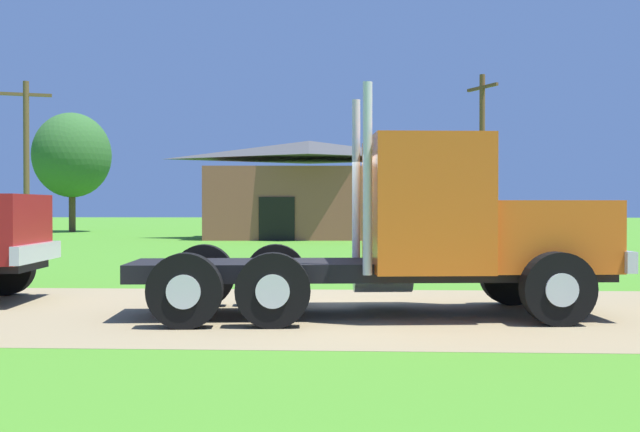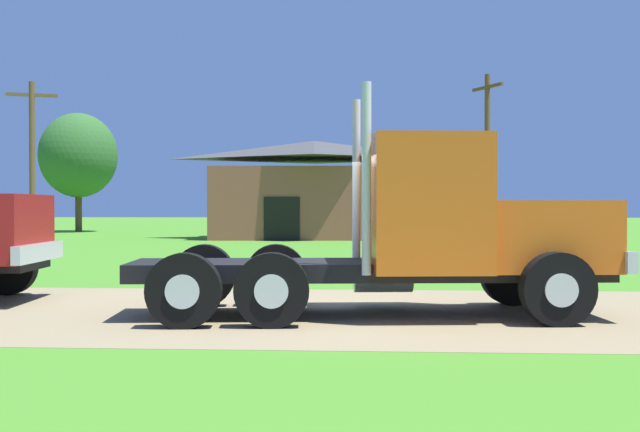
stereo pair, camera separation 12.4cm
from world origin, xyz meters
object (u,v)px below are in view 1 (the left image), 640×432
truck_foreground_white (431,232)px  utility_pole_far (482,154)px  shed_building (309,191)px  utility_pole_near (26,158)px

truck_foreground_white → utility_pole_far: 23.94m
truck_foreground_white → utility_pole_far: size_ratio=0.98×
truck_foreground_white → utility_pole_far: (4.74, 23.29, 2.89)m
shed_building → utility_pole_near: (-12.34, -7.15, 1.40)m
shed_building → utility_pole_near: size_ratio=1.57×
utility_pole_near → utility_pole_far: utility_pole_far is taller
truck_foreground_white → utility_pole_far: utility_pole_far is taller
utility_pole_near → utility_pole_far: size_ratio=0.93×
truck_foreground_white → shed_building: shed_building is taller
shed_building → utility_pole_near: bearing=-149.9°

